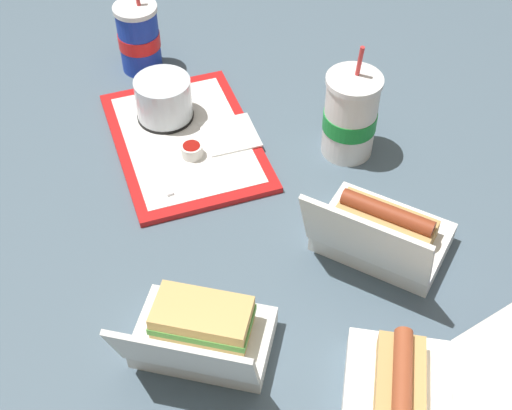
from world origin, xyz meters
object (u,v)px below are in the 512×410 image
object	(u,v)px
clamshell_hotdog_center	(381,233)
plastic_fork	(161,175)
clamshell_sandwich_back	(201,334)
soda_cup_front	(139,38)
cake_container	(164,100)
ketchup_cup	(192,150)
food_tray	(185,141)
clamshell_hotdog_front	(409,391)
soda_cup_left	(350,116)

from	to	relation	value
clamshell_hotdog_center	plastic_fork	bearing A→B (deg)	58.69
clamshell_hotdog_center	clamshell_sandwich_back	xyz separation A→B (m)	(-0.15, 0.31, 0.00)
clamshell_sandwich_back	soda_cup_front	size ratio (longest dim) A/B	1.17
plastic_fork	soda_cup_front	world-z (taller)	soda_cup_front
cake_container	ketchup_cup	bearing A→B (deg)	-160.28
soda_cup_front	clamshell_sandwich_back	bearing A→B (deg)	-174.64
food_tray	clamshell_sandwich_back	size ratio (longest dim) A/B	1.70
plastic_fork	soda_cup_front	distance (m)	0.36
food_tray	clamshell_hotdog_front	world-z (taller)	clamshell_hotdog_front
plastic_fork	cake_container	bearing A→B (deg)	-20.05
soda_cup_front	food_tray	bearing A→B (deg)	-164.03
plastic_fork	clamshell_hotdog_center	distance (m)	0.41
clamshell_hotdog_center	clamshell_hotdog_front	bearing A→B (deg)	172.73
clamshell_hotdog_center	clamshell_hotdog_front	size ratio (longest dim) A/B	1.05
clamshell_hotdog_front	clamshell_hotdog_center	bearing A→B (deg)	-7.27
food_tray	clamshell_hotdog_front	distance (m)	0.65
food_tray	ketchup_cup	distance (m)	0.05
ketchup_cup	cake_container	bearing A→B (deg)	19.72
clamshell_sandwich_back	clamshell_hotdog_front	bearing A→B (deg)	-115.26
ketchup_cup	clamshell_hotdog_center	bearing A→B (deg)	-131.73
cake_container	clamshell_hotdog_center	bearing A→B (deg)	-138.69
cake_container	clamshell_sandwich_back	bearing A→B (deg)	-177.09
cake_container	soda_cup_left	bearing A→B (deg)	-111.22
food_tray	ketchup_cup	bearing A→B (deg)	-169.19
clamshell_sandwich_back	clamshell_hotdog_front	xyz separation A→B (m)	(-0.13, -0.27, -0.00)
clamshell_hotdog_front	soda_cup_left	bearing A→B (deg)	-4.09
ketchup_cup	clamshell_hotdog_front	xyz separation A→B (m)	(-0.54, -0.25, 0.01)
cake_container	soda_cup_front	distance (m)	0.19
food_tray	clamshell_hotdog_front	size ratio (longest dim) A/B	1.57
clamshell_hotdog_center	soda_cup_left	distance (m)	0.25
food_tray	clamshell_hotdog_center	bearing A→B (deg)	-135.88
cake_container	soda_cup_left	distance (m)	0.36
food_tray	plastic_fork	distance (m)	0.11
soda_cup_left	soda_cup_front	xyz separation A→B (m)	(0.32, 0.38, -0.01)
cake_container	plastic_fork	size ratio (longest dim) A/B	1.01
clamshell_hotdog_center	clamshell_hotdog_front	world-z (taller)	clamshell_hotdog_center
ketchup_cup	clamshell_hotdog_center	xyz separation A→B (m)	(-0.26, -0.29, 0.01)
clamshell_hotdog_front	soda_cup_left	xyz separation A→B (m)	(0.53, -0.04, 0.04)
food_tray	soda_cup_front	size ratio (longest dim) A/B	1.99
ketchup_cup	soda_cup_left	world-z (taller)	soda_cup_left
plastic_fork	food_tray	bearing A→B (deg)	-41.71
soda_cup_front	cake_container	bearing A→B (deg)	-167.88
soda_cup_left	cake_container	bearing A→B (deg)	68.78
cake_container	clamshell_sandwich_back	world-z (taller)	clamshell_sandwich_back
clamshell_hotdog_center	clamshell_hotdog_front	distance (m)	0.28
food_tray	clamshell_hotdog_front	bearing A→B (deg)	-155.89
plastic_fork	soda_cup_left	size ratio (longest dim) A/B	0.48
cake_container	soda_cup_left	size ratio (longest dim) A/B	0.49
clamshell_hotdog_center	food_tray	bearing A→B (deg)	44.12
ketchup_cup	soda_cup_front	distance (m)	0.32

